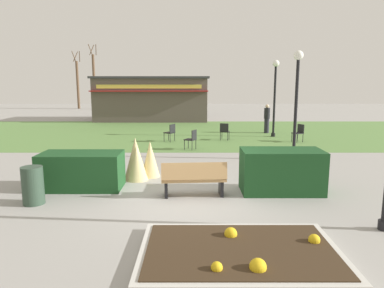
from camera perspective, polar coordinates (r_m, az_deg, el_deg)
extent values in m
plane|color=#999691|center=(9.31, -0.44, -8.72)|extent=(80.00, 80.00, 0.00)
cube|color=#5B8442|center=(20.98, -0.06, 1.85)|extent=(36.00, 12.00, 0.01)
cube|color=beige|center=(6.42, 7.98, -17.12)|extent=(3.46, 2.27, 0.14)
cube|color=#382819|center=(6.39, 8.00, -16.57)|extent=(3.22, 2.03, 0.04)
sphere|color=gold|center=(6.83, 6.51, -14.24)|extent=(0.24, 0.24, 0.24)
sphere|color=gold|center=(5.73, 4.25, -19.30)|extent=(0.18, 0.18, 0.18)
sphere|color=gold|center=(6.92, 19.37, -14.46)|extent=(0.21, 0.21, 0.21)
sphere|color=gold|center=(5.82, 10.83, -18.96)|extent=(0.27, 0.27, 0.27)
cube|color=tan|center=(9.36, 0.51, -5.73)|extent=(1.73, 0.59, 0.06)
cube|color=tan|center=(9.07, 0.61, -4.41)|extent=(1.70, 0.24, 0.44)
cube|color=black|center=(9.40, -3.97, -7.11)|extent=(0.11, 0.44, 0.45)
cube|color=black|center=(9.50, 4.93, -6.94)|extent=(0.11, 0.44, 0.45)
cube|color=tan|center=(9.30, -4.49, -5.09)|extent=(0.09, 0.44, 0.06)
cube|color=tan|center=(9.42, 5.45, -4.92)|extent=(0.09, 0.44, 0.06)
cube|color=#19421E|center=(10.46, -17.18, -4.13)|extent=(2.26, 1.10, 1.03)
cube|color=#19421E|center=(9.95, 14.49, -4.27)|extent=(2.18, 1.10, 1.18)
cone|color=#D1BC7F|center=(10.96, -8.72, -3.08)|extent=(0.69, 0.69, 1.05)
cone|color=#D1BC7F|center=(11.28, -6.53, -2.40)|extent=(0.60, 0.60, 1.15)
cone|color=#D1BC7F|center=(11.04, -8.87, -2.32)|extent=(0.72, 0.72, 1.30)
cylinder|color=black|center=(14.32, 16.30, -2.03)|extent=(0.22, 0.22, 0.20)
cylinder|color=black|center=(14.07, 16.66, 5.16)|extent=(0.12, 0.12, 3.80)
sphere|color=white|center=(14.06, 17.09, 13.55)|extent=(0.36, 0.36, 0.36)
cylinder|color=black|center=(20.01, 13.21, 1.46)|extent=(0.22, 0.22, 0.20)
cylinder|color=black|center=(19.83, 13.42, 6.61)|extent=(0.12, 0.12, 3.80)
sphere|color=white|center=(19.83, 13.67, 12.56)|extent=(0.36, 0.36, 0.36)
cylinder|color=#2D4233|center=(9.59, -24.11, -6.11)|extent=(0.52, 0.52, 0.94)
cube|color=#594C47|center=(28.08, -6.22, 7.16)|extent=(8.52, 3.82, 3.23)
cube|color=#333338|center=(28.05, -6.29, 10.62)|extent=(8.82, 4.12, 0.16)
cube|color=maroon|center=(25.98, -6.77, 8.49)|extent=(8.62, 0.36, 0.08)
cube|color=#D8CC4C|center=(26.14, -6.74, 9.21)|extent=(7.67, 0.04, 0.28)
cube|color=black|center=(18.38, 5.57, 2.04)|extent=(0.55, 0.55, 0.04)
cube|color=black|center=(18.15, 5.46, 2.64)|extent=(0.43, 0.16, 0.44)
cylinder|color=black|center=(18.56, 6.25, 1.40)|extent=(0.03, 0.03, 0.45)
cylinder|color=black|center=(18.63, 5.10, 1.45)|extent=(0.03, 0.03, 0.45)
cylinder|color=black|center=(18.19, 6.03, 1.23)|extent=(0.03, 0.03, 0.45)
cylinder|color=black|center=(18.26, 4.86, 1.28)|extent=(0.03, 0.03, 0.45)
cube|color=black|center=(17.87, -3.46, 1.84)|extent=(0.61, 0.61, 0.04)
cube|color=black|center=(17.73, -2.94, 2.49)|extent=(0.27, 0.39, 0.44)
cylinder|color=black|center=(18.17, -3.57, 1.26)|extent=(0.03, 0.03, 0.45)
cylinder|color=black|center=(17.87, -4.30, 1.10)|extent=(0.03, 0.03, 0.45)
cylinder|color=black|center=(17.95, -2.60, 1.16)|extent=(0.03, 0.03, 0.45)
cylinder|color=black|center=(17.65, -3.32, 1.00)|extent=(0.03, 0.03, 0.45)
cube|color=black|center=(18.47, 16.93, 1.69)|extent=(0.59, 0.59, 0.04)
cube|color=black|center=(18.58, 17.42, 2.40)|extent=(0.23, 0.41, 0.44)
cylinder|color=black|center=(18.52, 16.07, 1.05)|extent=(0.03, 0.03, 0.45)
cylinder|color=black|center=(18.24, 16.86, 0.88)|extent=(0.03, 0.03, 0.45)
cylinder|color=black|center=(18.77, 16.93, 1.12)|extent=(0.03, 0.03, 0.45)
cylinder|color=black|center=(18.50, 17.73, 0.95)|extent=(0.03, 0.03, 0.45)
cube|color=black|center=(15.72, -0.07, 0.73)|extent=(0.59, 0.59, 0.04)
cube|color=black|center=(15.59, 0.59, 1.47)|extent=(0.23, 0.41, 0.44)
cylinder|color=black|center=(16.00, -0.37, 0.08)|extent=(0.03, 0.03, 0.45)
cylinder|color=black|center=(15.67, -1.00, -0.14)|extent=(0.03, 0.03, 0.45)
cylinder|color=black|center=(15.84, 0.86, -0.03)|extent=(0.03, 0.03, 0.45)
cylinder|color=black|center=(15.50, 0.24, -0.25)|extent=(0.03, 0.03, 0.45)
cylinder|color=#23232D|center=(21.31, 12.20, 2.89)|extent=(0.28, 0.28, 0.85)
cylinder|color=black|center=(21.23, 12.28, 4.86)|extent=(0.34, 0.34, 0.62)
sphere|color=beige|center=(21.20, 12.32, 5.99)|extent=(0.22, 0.22, 0.22)
cube|color=maroon|center=(36.66, -8.68, 6.10)|extent=(4.30, 2.05, 0.60)
cube|color=black|center=(36.65, -8.93, 6.77)|extent=(2.40, 1.72, 0.44)
cylinder|color=black|center=(37.49, -6.55, 5.88)|extent=(0.65, 0.26, 0.64)
cylinder|color=black|center=(35.66, -6.72, 5.67)|extent=(0.65, 0.26, 0.64)
cylinder|color=black|center=(37.74, -10.52, 5.81)|extent=(0.65, 0.26, 0.64)
cylinder|color=black|center=(35.92, -10.89, 5.59)|extent=(0.65, 0.26, 0.64)
cylinder|color=brown|center=(41.97, -17.74, 9.06)|extent=(0.28, 0.28, 5.25)
cylinder|color=brown|center=(42.06, -17.49, 13.34)|extent=(0.25, 0.58, 1.12)
cylinder|color=brown|center=(42.40, -18.08, 13.28)|extent=(0.54, 0.36, 1.12)
cylinder|color=brown|center=(41.82, -18.34, 13.32)|extent=(0.54, 0.35, 1.12)
cylinder|color=brown|center=(40.72, -15.30, 9.64)|extent=(0.28, 0.28, 5.91)
cylinder|color=brown|center=(40.87, -15.02, 14.51)|extent=(0.25, 0.58, 1.12)
cylinder|color=brown|center=(41.20, -15.66, 14.44)|extent=(0.54, 0.36, 1.12)
cylinder|color=brown|center=(40.61, -15.89, 14.50)|extent=(0.54, 0.35, 1.12)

